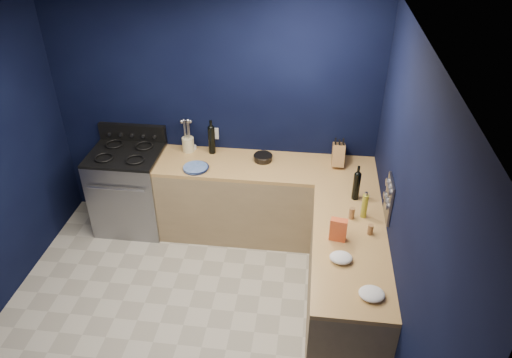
% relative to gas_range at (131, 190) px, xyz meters
% --- Properties ---
extents(floor, '(3.50, 3.50, 0.02)m').
position_rel_gas_range_xyz_m(floor, '(0.93, -1.42, -0.47)').
color(floor, '#B3AD9D').
rests_on(floor, ground).
extents(ceiling, '(3.50, 3.50, 0.02)m').
position_rel_gas_range_xyz_m(ceiling, '(0.93, -1.42, 2.15)').
color(ceiling, silver).
rests_on(ceiling, ground).
extents(wall_back, '(3.50, 0.02, 2.60)m').
position_rel_gas_range_xyz_m(wall_back, '(0.93, 0.34, 0.84)').
color(wall_back, black).
rests_on(wall_back, ground).
extents(wall_right, '(0.02, 3.50, 2.60)m').
position_rel_gas_range_xyz_m(wall_right, '(2.69, -1.42, 0.84)').
color(wall_right, black).
rests_on(wall_right, ground).
extents(cab_back, '(2.30, 0.63, 0.86)m').
position_rel_gas_range_xyz_m(cab_back, '(1.53, 0.02, -0.03)').
color(cab_back, '#9A805A').
rests_on(cab_back, floor).
extents(top_back, '(2.30, 0.63, 0.04)m').
position_rel_gas_range_xyz_m(top_back, '(1.53, 0.02, 0.42)').
color(top_back, olive).
rests_on(top_back, cab_back).
extents(cab_right, '(0.63, 1.67, 0.86)m').
position_rel_gas_range_xyz_m(cab_right, '(2.37, -1.13, -0.03)').
color(cab_right, '#9A805A').
rests_on(cab_right, floor).
extents(top_right, '(0.63, 1.67, 0.04)m').
position_rel_gas_range_xyz_m(top_right, '(2.37, -1.13, 0.42)').
color(top_right, olive).
rests_on(top_right, cab_right).
extents(gas_range, '(0.76, 0.66, 0.92)m').
position_rel_gas_range_xyz_m(gas_range, '(0.00, 0.00, 0.00)').
color(gas_range, gray).
rests_on(gas_range, floor).
extents(oven_door, '(0.59, 0.02, 0.42)m').
position_rel_gas_range_xyz_m(oven_door, '(0.00, -0.32, -0.01)').
color(oven_door, black).
rests_on(oven_door, gas_range).
extents(cooktop, '(0.76, 0.66, 0.03)m').
position_rel_gas_range_xyz_m(cooktop, '(0.00, 0.00, 0.48)').
color(cooktop, black).
rests_on(cooktop, gas_range).
extents(backguard, '(0.76, 0.06, 0.20)m').
position_rel_gas_range_xyz_m(backguard, '(0.00, 0.30, 0.58)').
color(backguard, black).
rests_on(backguard, gas_range).
extents(spice_panel, '(0.02, 0.28, 0.38)m').
position_rel_gas_range_xyz_m(spice_panel, '(2.67, -0.87, 0.72)').
color(spice_panel, gray).
rests_on(spice_panel, wall_right).
extents(wall_outlet, '(0.09, 0.02, 0.13)m').
position_rel_gas_range_xyz_m(wall_outlet, '(0.93, 0.32, 0.62)').
color(wall_outlet, white).
rests_on(wall_outlet, wall_back).
extents(plate_stack, '(0.28, 0.28, 0.03)m').
position_rel_gas_range_xyz_m(plate_stack, '(0.82, -0.16, 0.46)').
color(plate_stack, '#3B5D94').
rests_on(plate_stack, top_back).
extents(ramekin, '(0.10, 0.10, 0.03)m').
position_rel_gas_range_xyz_m(ramekin, '(0.69, 0.27, 0.46)').
color(ramekin, white).
rests_on(ramekin, top_back).
extents(utensil_crock, '(0.16, 0.16, 0.16)m').
position_rel_gas_range_xyz_m(utensil_crock, '(0.65, 0.21, 0.52)').
color(utensil_crock, beige).
rests_on(utensil_crock, top_back).
extents(wine_bottle_back, '(0.09, 0.09, 0.31)m').
position_rel_gas_range_xyz_m(wine_bottle_back, '(0.92, 0.21, 0.59)').
color(wine_bottle_back, black).
rests_on(wine_bottle_back, top_back).
extents(lemon_basket, '(0.25, 0.25, 0.07)m').
position_rel_gas_range_xyz_m(lemon_basket, '(1.49, 0.10, 0.48)').
color(lemon_basket, black).
rests_on(lemon_basket, top_back).
extents(knife_block, '(0.12, 0.27, 0.28)m').
position_rel_gas_range_xyz_m(knife_block, '(2.28, 0.13, 0.55)').
color(knife_block, olive).
rests_on(knife_block, top_back).
extents(wine_bottle_right, '(0.08, 0.08, 0.27)m').
position_rel_gas_range_xyz_m(wine_bottle_right, '(2.43, -0.49, 0.58)').
color(wine_bottle_right, black).
rests_on(wine_bottle_right, top_right).
extents(oil_bottle, '(0.07, 0.07, 0.23)m').
position_rel_gas_range_xyz_m(oil_bottle, '(2.49, -0.76, 0.56)').
color(oil_bottle, '#A2A126').
rests_on(oil_bottle, top_right).
extents(spice_jar_near, '(0.05, 0.05, 0.11)m').
position_rel_gas_range_xyz_m(spice_jar_near, '(2.38, -0.80, 0.49)').
color(spice_jar_near, olive).
rests_on(spice_jar_near, top_right).
extents(spice_jar_far, '(0.05, 0.05, 0.09)m').
position_rel_gas_range_xyz_m(spice_jar_far, '(2.53, -1.01, 0.49)').
color(spice_jar_far, olive).
rests_on(spice_jar_far, top_right).
extents(crouton_bag, '(0.15, 0.09, 0.21)m').
position_rel_gas_range_xyz_m(crouton_bag, '(2.25, -1.11, 0.54)').
color(crouton_bag, red).
rests_on(crouton_bag, top_right).
extents(towel_front, '(0.22, 0.21, 0.06)m').
position_rel_gas_range_xyz_m(towel_front, '(2.28, -1.38, 0.47)').
color(towel_front, white).
rests_on(towel_front, top_right).
extents(towel_end, '(0.23, 0.21, 0.06)m').
position_rel_gas_range_xyz_m(towel_end, '(2.49, -1.73, 0.47)').
color(towel_end, white).
rests_on(towel_end, top_right).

